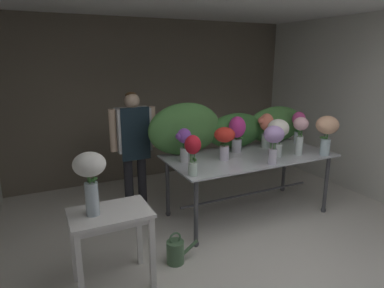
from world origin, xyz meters
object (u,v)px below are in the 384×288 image
at_px(vase_white_roses_tall, 90,174).
at_px(watering_can, 176,251).
at_px(florist, 134,139).
at_px(vase_scarlet_tulips, 224,139).
at_px(vase_blush_lilies, 300,131).
at_px(vase_fuchsia_anemones, 299,124).
at_px(vase_peach_ranunculus, 327,129).
at_px(vase_lilac_hydrangea, 274,139).
at_px(vase_magenta_roses, 237,131).
at_px(display_table_glass, 249,163).
at_px(vase_coral_carnations, 266,127).
at_px(side_table_white, 111,223).
at_px(vase_violet_snapdragons, 184,142).
at_px(vase_crimson_stock, 193,151).
at_px(vase_ivory_freesia, 278,133).

height_order(vase_white_roses_tall, watering_can, vase_white_roses_tall).
relative_size(florist, vase_scarlet_tulips, 3.97).
xyz_separation_m(vase_blush_lilies, vase_fuchsia_anemones, (0.39, 0.44, -0.02)).
height_order(vase_peach_ranunculus, vase_lilac_hydrangea, vase_peach_ranunculus).
bearing_deg(vase_lilac_hydrangea, florist, 137.35).
xyz_separation_m(vase_magenta_roses, vase_fuchsia_anemones, (1.04, -0.01, 0.01)).
bearing_deg(display_table_glass, vase_lilac_hydrangea, -86.15).
relative_size(vase_blush_lilies, vase_coral_carnations, 1.01).
bearing_deg(display_table_glass, vase_scarlet_tulips, -175.42).
height_order(side_table_white, vase_violet_snapdragons, vase_violet_snapdragons).
distance_m(vase_fuchsia_anemones, vase_crimson_stock, 2.05).
relative_size(vase_coral_carnations, vase_fuchsia_anemones, 1.04).
xyz_separation_m(vase_violet_snapdragons, vase_white_roses_tall, (-1.22, -0.76, 0.04)).
height_order(florist, vase_white_roses_tall, florist).
xyz_separation_m(vase_ivory_freesia, vase_fuchsia_anemones, (0.71, 0.40, -0.02)).
bearing_deg(vase_violet_snapdragons, vase_crimson_stock, -103.80).
relative_size(side_table_white, vase_fuchsia_anemones, 1.58).
relative_size(vase_violet_snapdragons, vase_white_roses_tall, 0.74).
bearing_deg(vase_peach_ranunculus, vase_crimson_stock, 178.23).
height_order(vase_fuchsia_anemones, vase_white_roses_tall, vase_white_roses_tall).
distance_m(display_table_glass, florist, 1.54).
relative_size(vase_coral_carnations, vase_white_roses_tall, 0.87).
bearing_deg(vase_peach_ranunculus, display_table_glass, 154.54).
xyz_separation_m(display_table_glass, vase_white_roses_tall, (-2.09, -0.65, 0.39)).
bearing_deg(florist, vase_peach_ranunculus, -29.15).
distance_m(florist, vase_scarlet_tulips, 1.22).
height_order(vase_violet_snapdragons, vase_coral_carnations, vase_coral_carnations).
xyz_separation_m(vase_peach_ranunculus, vase_scarlet_tulips, (-1.28, 0.39, -0.07)).
distance_m(florist, watering_can, 1.65).
bearing_deg(vase_ivory_freesia, vase_scarlet_tulips, 165.16).
xyz_separation_m(vase_ivory_freesia, vase_lilac_hydrangea, (-0.24, -0.21, -0.00)).
bearing_deg(vase_scarlet_tulips, vase_coral_carnations, 15.81).
bearing_deg(vase_scarlet_tulips, vase_blush_lilies, -12.42).
bearing_deg(vase_lilac_hydrangea, vase_ivory_freesia, 41.48).
relative_size(vase_crimson_stock, watering_can, 1.25).
height_order(vase_magenta_roses, watering_can, vase_magenta_roses).
bearing_deg(vase_ivory_freesia, vase_white_roses_tall, -169.38).
height_order(display_table_glass, vase_fuchsia_anemones, vase_fuchsia_anemones).
distance_m(display_table_glass, vase_violet_snapdragons, 0.95).
bearing_deg(vase_violet_snapdragons, watering_can, -121.10).
distance_m(vase_lilac_hydrangea, vase_white_roses_tall, 2.13).
bearing_deg(watering_can, vase_peach_ranunculus, 4.78).
distance_m(vase_violet_snapdragons, vase_peach_ranunculus, 1.83).
distance_m(vase_violet_snapdragons, vase_crimson_stock, 0.48).
height_order(vase_peach_ranunculus, vase_fuchsia_anemones, vase_peach_ranunculus).
distance_m(vase_lilac_hydrangea, vase_crimson_stock, 1.02).
bearing_deg(vase_coral_carnations, vase_magenta_roses, 178.53).
distance_m(vase_violet_snapdragons, vase_white_roses_tall, 1.43).
relative_size(vase_ivory_freesia, vase_crimson_stock, 1.09).
bearing_deg(vase_ivory_freesia, vase_blush_lilies, -7.26).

